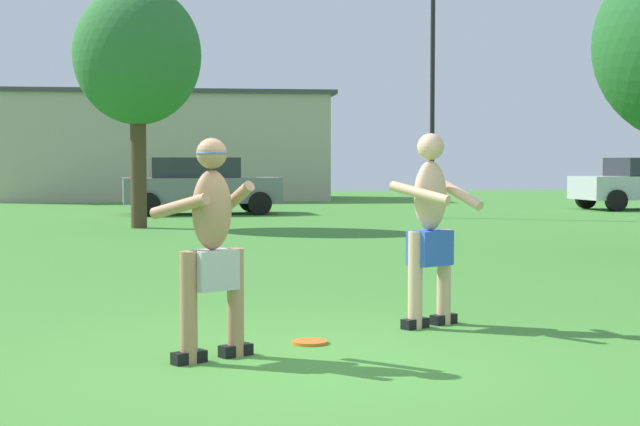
# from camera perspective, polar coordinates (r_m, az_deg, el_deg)

# --- Properties ---
(ground_plane) EXTENTS (80.00, 80.00, 0.00)m
(ground_plane) POSITION_cam_1_polar(r_m,az_deg,el_deg) (7.22, -1.03, -8.95)
(ground_plane) COLOR #428433
(player_with_cap) EXTENTS (0.81, 0.71, 1.69)m
(player_with_cap) POSITION_cam_1_polar(r_m,az_deg,el_deg) (7.34, -6.40, -1.49)
(player_with_cap) COLOR black
(player_with_cap) RESTS_ON ground_plane
(player_in_blue) EXTENTS (0.85, 0.77, 1.75)m
(player_in_blue) POSITION_cam_1_polar(r_m,az_deg,el_deg) (8.81, 6.54, -0.65)
(player_in_blue) COLOR black
(player_in_blue) RESTS_ON ground_plane
(frisbee) EXTENTS (0.30, 0.30, 0.03)m
(frisbee) POSITION_cam_1_polar(r_m,az_deg,el_deg) (8.04, -0.61, -7.61)
(frisbee) COLOR orange
(frisbee) RESTS_ON ground_plane
(car_gray_near_post) EXTENTS (4.46, 2.37, 1.58)m
(car_gray_near_post) POSITION_cam_1_polar(r_m,az_deg,el_deg) (27.20, -7.11, 1.67)
(car_gray_near_post) COLOR slate
(car_gray_near_post) RESTS_ON ground_plane
(lamp_post) EXTENTS (0.60, 0.24, 6.23)m
(lamp_post) POSITION_cam_1_polar(r_m,az_deg,el_deg) (25.58, 6.65, 8.21)
(lamp_post) COLOR black
(lamp_post) RESTS_ON ground_plane
(outbuilding_behind_lot) EXTENTS (12.54, 5.56, 4.07)m
(outbuilding_behind_lot) POSITION_cam_1_polar(r_m,az_deg,el_deg) (37.71, -9.05, 3.91)
(outbuilding_behind_lot) COLOR #B2A893
(outbuilding_behind_lot) RESTS_ON ground_plane
(tree_left_field) EXTENTS (2.81, 2.81, 5.36)m
(tree_left_field) POSITION_cam_1_polar(r_m,az_deg,el_deg) (21.97, -10.71, 9.05)
(tree_left_field) COLOR #4C3823
(tree_left_field) RESTS_ON ground_plane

